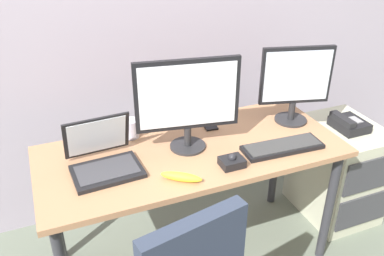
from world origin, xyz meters
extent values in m
plane|color=#626C5C|center=(0.00, 0.00, 0.00)|extent=(8.00, 8.00, 0.00)
cube|color=#A87652|center=(0.00, 0.00, 0.73)|extent=(1.53, 0.66, 0.03)
cylinder|color=#2D2D33|center=(0.70, -0.27, 0.36)|extent=(0.05, 0.05, 0.71)
cylinder|color=#2D2D33|center=(-0.70, 0.27, 0.36)|extent=(0.05, 0.05, 0.71)
cylinder|color=#2D2D33|center=(0.70, 0.27, 0.36)|extent=(0.05, 0.05, 0.71)
cube|color=#B9B99E|center=(1.03, 0.05, 0.32)|extent=(0.42, 0.52, 0.63)
cube|color=#38383D|center=(1.03, -0.22, 0.45)|extent=(0.38, 0.01, 0.21)
cube|color=#38383D|center=(1.03, -0.22, 0.19)|extent=(0.38, 0.01, 0.21)
cube|color=black|center=(1.03, 0.03, 0.66)|extent=(0.17, 0.20, 0.06)
cube|color=black|center=(0.97, 0.03, 0.70)|extent=(0.05, 0.18, 0.04)
cube|color=gray|center=(1.05, 0.02, 0.69)|extent=(0.07, 0.08, 0.01)
cylinder|color=#262628|center=(-0.01, 0.03, 0.75)|extent=(0.18, 0.18, 0.01)
cylinder|color=#262628|center=(-0.01, 0.03, 0.81)|extent=(0.04, 0.04, 0.10)
cube|color=black|center=(-0.01, 0.03, 1.03)|extent=(0.50, 0.11, 0.35)
cube|color=white|center=(-0.02, 0.01, 1.03)|extent=(0.46, 0.08, 0.31)
cylinder|color=#262628|center=(0.63, 0.07, 0.75)|extent=(0.18, 0.18, 0.01)
cylinder|color=#262628|center=(0.63, 0.07, 0.81)|extent=(0.04, 0.04, 0.10)
cube|color=black|center=(0.63, 0.07, 1.02)|extent=(0.38, 0.12, 0.32)
cube|color=silver|center=(0.63, 0.06, 1.02)|extent=(0.35, 0.10, 0.28)
cube|color=black|center=(0.42, -0.17, 0.76)|extent=(0.42, 0.16, 0.02)
cube|color=#353535|center=(0.42, -0.17, 0.77)|extent=(0.39, 0.13, 0.01)
cube|color=black|center=(-0.44, -0.05, 0.75)|extent=(0.32, 0.24, 0.02)
cube|color=#38383D|center=(-0.44, -0.05, 0.77)|extent=(0.28, 0.18, 0.00)
cube|color=black|center=(-0.45, 0.09, 0.87)|extent=(0.31, 0.09, 0.21)
cube|color=silver|center=(-0.45, 0.08, 0.87)|extent=(0.28, 0.07, 0.19)
cube|color=black|center=(0.12, -0.21, 0.76)|extent=(0.11, 0.09, 0.04)
sphere|color=#232328|center=(0.12, -0.21, 0.79)|extent=(0.04, 0.04, 0.04)
cylinder|color=silver|center=(-0.25, 0.23, 0.79)|extent=(0.08, 0.08, 0.10)
torus|color=silver|center=(-0.20, 0.23, 0.80)|extent=(0.01, 0.06, 0.06)
cube|color=black|center=(0.18, 0.20, 0.75)|extent=(0.08, 0.15, 0.01)
ellipsoid|color=yellow|center=(-0.14, -0.23, 0.76)|extent=(0.18, 0.15, 0.04)
camera|label=1|loc=(-0.66, -1.63, 1.84)|focal=38.51mm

